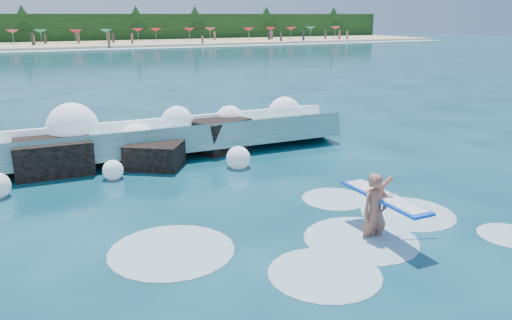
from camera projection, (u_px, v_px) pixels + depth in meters
The scene contains 11 objects.
ground at pixel (232, 245), 10.81m from camera, with size 200.00×200.00×0.00m, color #072F3D.
beach at pixel (45, 45), 78.65m from camera, with size 140.00×20.00×0.40m, color tan.
wet_band at pixel (49, 51), 69.12m from camera, with size 140.00×5.00×0.08m, color silver.
treeline at pixel (40, 29), 86.71m from camera, with size 140.00×4.00×5.00m, color black.
breaking_wave at pixel (95, 145), 16.90m from camera, with size 17.90×2.79×1.54m.
rock_cluster at pixel (138, 150), 16.72m from camera, with size 8.02×3.29×1.33m.
surfer_with_board at pixel (377, 210), 10.98m from camera, with size 0.92×2.94×1.81m.
wave_spray at pixel (88, 134), 16.57m from camera, with size 15.43×4.26×2.08m.
surf_foam at pixel (318, 237), 11.16m from camera, with size 9.20×5.37×0.14m.
beach_umbrellas at pixel (41, 31), 79.65m from camera, with size 112.10×6.49×0.50m.
beachgoers at pixel (13, 41), 74.16m from camera, with size 99.81×14.13×1.94m.
Camera 1 is at (-3.69, -9.16, 4.79)m, focal length 35.00 mm.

